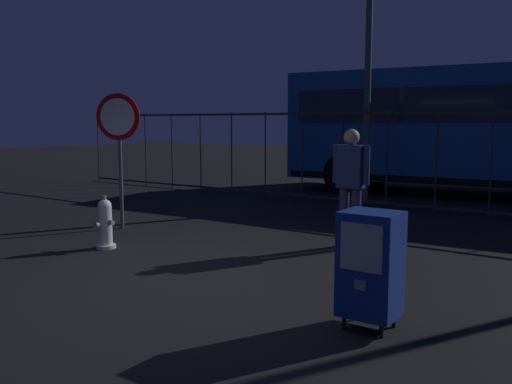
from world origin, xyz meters
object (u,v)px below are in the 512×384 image
Objects in this scene: pedestrian at (351,181)px; street_light_near_right at (369,21)px; stop_sign at (119,132)px; newspaper_box_primary at (370,264)px; fire_hydrant at (105,224)px.

street_light_near_right is at bearing 110.66° from pedestrian.
stop_sign is 1.34× the size of pedestrian.
newspaper_box_primary is 0.46× the size of stop_sign.
pedestrian is (3.72, 0.91, -0.65)m from stop_sign.
fire_hydrant is 0.73× the size of newspaper_box_primary.
newspaper_box_primary is 8.02m from street_light_near_right.
fire_hydrant is at bearing -102.24° from street_light_near_right.
street_light_near_right is at bearing 113.83° from newspaper_box_primary.
newspaper_box_primary is 3.10m from pedestrian.
fire_hydrant is 0.33× the size of stop_sign.
stop_sign is (-0.92, 1.10, 1.25)m from fire_hydrant.
pedestrian is 5.15m from street_light_near_right.
fire_hydrant is 3.50m from pedestrian.
street_light_near_right reaches higher than fire_hydrant.
street_light_near_right is (1.30, 5.99, 3.50)m from fire_hydrant.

